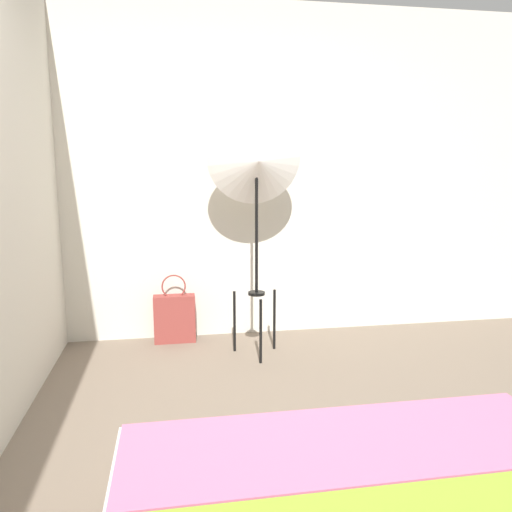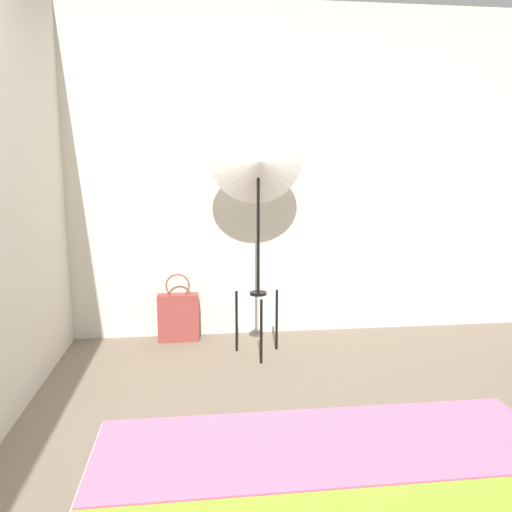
# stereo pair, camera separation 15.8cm
# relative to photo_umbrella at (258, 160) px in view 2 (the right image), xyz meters

# --- Properties ---
(wall_back) EXTENTS (8.00, 0.05, 2.60)m
(wall_back) POSITION_rel_photo_umbrella_xyz_m (-0.12, 0.52, -0.10)
(wall_back) COLOR beige
(wall_back) RESTS_ON ground_plane
(photo_umbrella) EXTENTS (0.68, 0.35, 1.77)m
(photo_umbrella) POSITION_rel_photo_umbrella_xyz_m (0.00, 0.00, 0.00)
(photo_umbrella) COLOR black
(photo_umbrella) RESTS_ON ground_plane
(tote_bag) EXTENTS (0.32, 0.12, 0.54)m
(tote_bag) POSITION_rel_photo_umbrella_xyz_m (-0.59, 0.37, -1.21)
(tote_bag) COLOR brown
(tote_bag) RESTS_ON ground_plane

